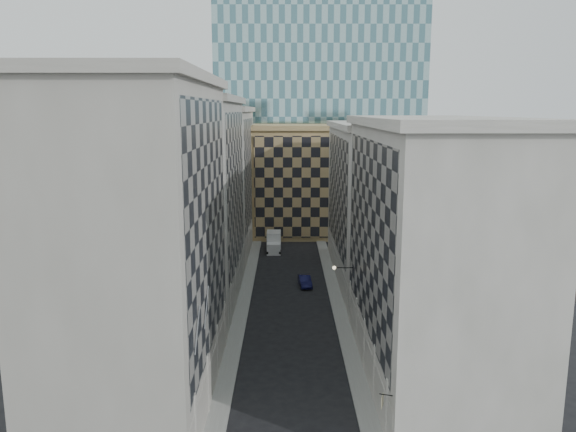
{
  "coord_description": "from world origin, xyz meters",
  "views": [
    {
      "loc": [
        -0.45,
        -28.42,
        21.21
      ],
      "look_at": [
        -0.31,
        14.55,
        13.09
      ],
      "focal_mm": 35.0,
      "sensor_mm": 36.0,
      "label": 1
    }
  ],
  "objects": [
    {
      "name": "tan_block",
      "position": [
        2.0,
        67.9,
        9.44
      ],
      "size": [
        16.8,
        14.8,
        18.8
      ],
      "color": "#A08C54",
      "rests_on": "ground"
    },
    {
      "name": "box_truck",
      "position": [
        -2.36,
        54.96,
        1.25
      ],
      "size": [
        2.18,
        5.27,
        2.88
      ],
      "rotation": [
        0.0,
        0.0,
        0.01
      ],
      "color": "silver",
      "rests_on": "ground"
    },
    {
      "name": "dark_car",
      "position": [
        1.83,
        37.52,
        0.65
      ],
      "size": [
        1.74,
        4.05,
        1.3
      ],
      "primitive_type": "imported",
      "rotation": [
        0.0,
        0.0,
        0.09
      ],
      "color": "#0F1039",
      "rests_on": "ground"
    },
    {
      "name": "church_tower",
      "position": [
        0.0,
        82.0,
        26.95
      ],
      "size": [
        7.2,
        7.2,
        51.5
      ],
      "color": "#2C2722",
      "rests_on": "ground"
    },
    {
      "name": "sidewalk_east",
      "position": [
        5.25,
        30.0,
        0.07
      ],
      "size": [
        1.5,
        100.0,
        0.15
      ],
      "primitive_type": "cube",
      "color": "gray",
      "rests_on": "ground"
    },
    {
      "name": "bldg_left_b",
      "position": [
        -10.88,
        33.0,
        11.32
      ],
      "size": [
        10.8,
        22.8,
        22.7
      ],
      "color": "gray",
      "rests_on": "ground"
    },
    {
      "name": "bldg_right_b",
      "position": [
        10.89,
        42.0,
        9.85
      ],
      "size": [
        10.8,
        28.8,
        19.7
      ],
      "color": "#ACA89D",
      "rests_on": "ground"
    },
    {
      "name": "sidewalk_west",
      "position": [
        -5.25,
        30.0,
        0.07
      ],
      "size": [
        1.5,
        100.0,
        0.15
      ],
      "primitive_type": "cube",
      "color": "gray",
      "rests_on": "ground"
    },
    {
      "name": "bldg_left_c",
      "position": [
        -10.88,
        55.0,
        10.83
      ],
      "size": [
        10.8,
        22.8,
        21.7
      ],
      "color": "#A29D92",
      "rests_on": "ground"
    },
    {
      "name": "shop_sign",
      "position": [
        5.42,
        3.0,
        3.84
      ],
      "size": [
        0.79,
        0.7,
        0.79
      ],
      "rotation": [
        0.0,
        0.0,
        -0.31
      ],
      "color": "black",
      "rests_on": "ground"
    },
    {
      "name": "bldg_left_a",
      "position": [
        -10.88,
        11.0,
        11.82
      ],
      "size": [
        10.8,
        22.8,
        23.7
      ],
      "color": "#A29D92",
      "rests_on": "ground"
    },
    {
      "name": "bldg_right_a",
      "position": [
        10.88,
        15.0,
        10.32
      ],
      "size": [
        10.8,
        26.8,
        20.7
      ],
      "color": "#ACA89D",
      "rests_on": "ground"
    },
    {
      "name": "bracket_lamp",
      "position": [
        4.38,
        24.0,
        6.2
      ],
      "size": [
        1.98,
        0.36,
        0.36
      ],
      "color": "black",
      "rests_on": "ground"
    },
    {
      "name": "flagpoles_left",
      "position": [
        -5.9,
        6.0,
        8.0
      ],
      "size": [
        0.1,
        6.33,
        2.33
      ],
      "color": "gray",
      "rests_on": "ground"
    }
  ]
}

